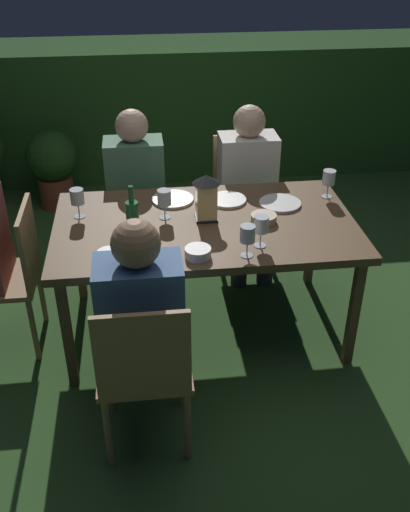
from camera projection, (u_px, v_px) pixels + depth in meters
name	position (u px, v px, depth m)	size (l,w,h in m)	color
ground_plane	(205.00, 326.00, 3.58)	(16.00, 16.00, 0.00)	#2D5123
dining_table	(205.00, 231.00, 3.22)	(1.67, 0.96, 0.73)	brown
chair_head_near	(12.00, 272.00, 3.21)	(0.40, 0.42, 0.87)	#937047
chair_side_left_a	(144.00, 368.00, 2.54)	(0.42, 0.40, 0.87)	#937047
person_in_blue	(141.00, 314.00, 2.63)	(0.38, 0.47, 1.15)	#426699
chair_side_right_a	(137.00, 198.00, 4.02)	(0.42, 0.40, 0.87)	#937047
person_in_green	(136.00, 189.00, 3.78)	(0.38, 0.47, 1.15)	#4C7A5B
chair_side_right_b	(243.00, 192.00, 4.10)	(0.42, 0.40, 0.87)	#937047
person_in_cream	(249.00, 184.00, 3.86)	(0.38, 0.47, 1.15)	white
lantern_centerpiece	(206.00, 195.00, 3.16)	(0.15, 0.15, 0.27)	black
green_bottle_on_table	(133.00, 218.00, 3.01)	(0.07, 0.07, 0.29)	#195128
wine_glass_a	(248.00, 235.00, 2.83)	(0.08, 0.08, 0.17)	silver
wine_glass_b	(329.00, 179.00, 3.42)	(0.08, 0.08, 0.17)	silver
wine_glass_c	(164.00, 199.00, 3.18)	(0.08, 0.08, 0.17)	silver
wine_glass_d	(77.00, 198.00, 3.19)	(0.08, 0.08, 0.17)	silver
wine_glass_e	(261.00, 226.00, 2.92)	(0.08, 0.08, 0.17)	silver
plate_a	(227.00, 200.00, 3.42)	(0.23, 0.23, 0.01)	white
plate_b	(173.00, 199.00, 3.43)	(0.25, 0.25, 0.01)	silver
plate_c	(280.00, 203.00, 3.38)	(0.25, 0.25, 0.01)	silver
bowl_olives	(198.00, 252.00, 2.87)	(0.13, 0.13, 0.05)	silver
bowl_bread	(264.00, 218.00, 3.19)	(0.14, 0.14, 0.04)	#BCAD8E
bowl_salad	(109.00, 256.00, 2.84)	(0.12, 0.12, 0.05)	silver
hedge_backdrop	(172.00, 107.00, 5.49)	(6.03, 0.85, 1.17)	#234C1E
potted_plant_corner	(53.00, 165.00, 4.82)	(0.42, 0.42, 0.66)	brown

